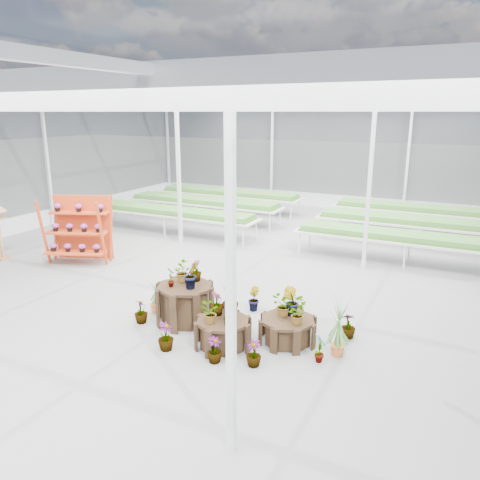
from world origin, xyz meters
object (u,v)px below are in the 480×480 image
at_px(plinth_mid, 223,333).
at_px(shelf_rack, 78,230).
at_px(plinth_tall, 185,304).
at_px(plinth_low, 288,330).

bearing_deg(plinth_mid, shelf_rack, 156.58).
height_order(plinth_tall, plinth_low, plinth_tall).
relative_size(plinth_low, shelf_rack, 0.56).
bearing_deg(plinth_tall, shelf_rack, 157.38).
xyz_separation_m(plinth_tall, plinth_mid, (1.20, -0.60, -0.13)).
bearing_deg(plinth_tall, plinth_low, 2.60).
xyz_separation_m(plinth_mid, plinth_low, (1.00, 0.70, -0.03)).
relative_size(plinth_mid, shelf_rack, 0.54).
bearing_deg(shelf_rack, plinth_tall, -43.78).
height_order(plinth_mid, plinth_low, plinth_mid).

